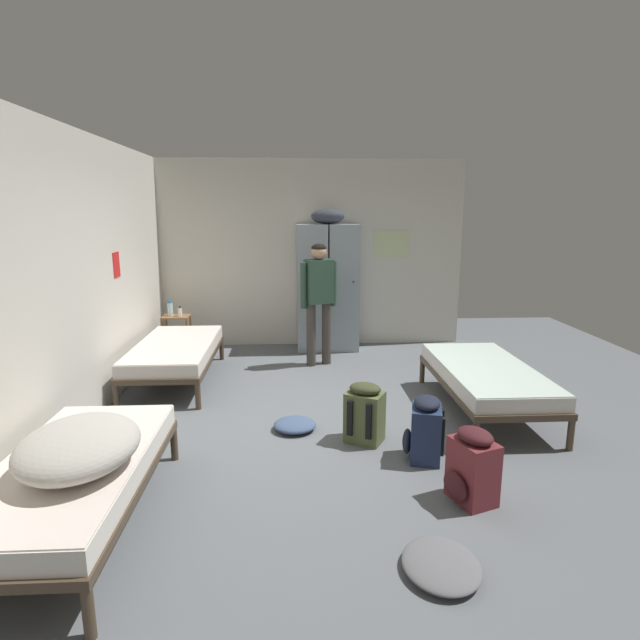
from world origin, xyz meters
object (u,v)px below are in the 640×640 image
object	(u,v)px
backpack_olive	(365,413)
clothes_pile_denim	(295,425)
bed_left_rear	(176,351)
backpack_navy	(425,430)
water_bottle	(170,309)
clothes_pile_grey	(441,565)
bed_left_front	(74,474)
locker_bank	(328,285)
person_traveler	(319,293)
backpack_maroon	(472,467)
bed_right	(486,376)
lotion_bottle	(180,312)
shelf_unit	(177,331)
bedding_heap	(79,446)

from	to	relation	value
backpack_olive	clothes_pile_denim	xyz separation A→B (m)	(-0.63, 0.26, -0.21)
bed_left_rear	backpack_navy	world-z (taller)	backpack_navy
water_bottle	clothes_pile_grey	size ratio (longest dim) A/B	0.42
bed_left_front	locker_bank	bearing A→B (deg)	66.16
locker_bank	person_traveler	bearing A→B (deg)	-101.83
locker_bank	backpack_navy	size ratio (longest dim) A/B	3.76
water_bottle	backpack_maroon	distance (m)	5.03
person_traveler	backpack_olive	bearing A→B (deg)	-82.90
water_bottle	backpack_maroon	xyz separation A→B (m)	(3.01, -4.01, -0.41)
bed_right	clothes_pile_denim	xyz separation A→B (m)	(-1.97, -0.37, -0.33)
backpack_maroon	backpack_olive	size ratio (longest dim) A/B	1.00
lotion_bottle	shelf_unit	bearing A→B (deg)	150.26
locker_bank	shelf_unit	world-z (taller)	locker_bank
bed_left_front	backpack_navy	world-z (taller)	backpack_navy
person_traveler	water_bottle	xyz separation A→B (m)	(-2.10, 0.62, -0.31)
backpack_navy	clothes_pile_grey	bearing A→B (deg)	-100.10
bed_right	water_bottle	xyz separation A→B (m)	(-3.73, 2.36, 0.29)
shelf_unit	clothes_pile_grey	world-z (taller)	shelf_unit
bed_left_front	backpack_navy	size ratio (longest dim) A/B	3.45
lotion_bottle	clothes_pile_denim	world-z (taller)	lotion_bottle
lotion_bottle	clothes_pile_grey	world-z (taller)	lotion_bottle
bed_left_rear	backpack_olive	distance (m)	2.71
bed_left_front	bed_left_rear	bearing A→B (deg)	90.00
backpack_navy	bedding_heap	bearing A→B (deg)	-158.69
person_traveler	water_bottle	world-z (taller)	person_traveler
bedding_heap	backpack_navy	xyz separation A→B (m)	(2.40, 0.94, -0.37)
bedding_heap	water_bottle	world-z (taller)	water_bottle
locker_bank	backpack_navy	world-z (taller)	locker_bank
backpack_navy	clothes_pile_grey	world-z (taller)	backpack_navy
shelf_unit	water_bottle	bearing A→B (deg)	165.96
bed_left_rear	backpack_maroon	distance (m)	3.86
shelf_unit	bed_left_rear	world-z (taller)	shelf_unit
locker_bank	bedding_heap	xyz separation A→B (m)	(-1.83, -4.50, -0.34)
water_bottle	backpack_maroon	bearing A→B (deg)	-53.11
water_bottle	shelf_unit	bearing A→B (deg)	-14.04
bed_left_front	backpack_olive	distance (m)	2.39
backpack_navy	backpack_olive	distance (m)	0.58
bed_left_rear	backpack_olive	world-z (taller)	backpack_olive
person_traveler	bed_right	bearing A→B (deg)	-46.82
bed_left_rear	person_traveler	distance (m)	1.96
shelf_unit	bedding_heap	bearing A→B (deg)	-85.28
water_bottle	bedding_heap	bearing A→B (deg)	-84.25
clothes_pile_denim	bed_left_rear	bearing A→B (deg)	133.69
shelf_unit	locker_bank	bearing A→B (deg)	5.71
bedding_heap	water_bottle	distance (m)	4.33
backpack_olive	clothes_pile_grey	world-z (taller)	backpack_olive
bed_left_rear	lotion_bottle	size ratio (longest dim) A/B	12.81
person_traveler	backpack_navy	world-z (taller)	person_traveler
bed_left_front	backpack_maroon	world-z (taller)	backpack_maroon
bed_right	backpack_olive	bearing A→B (deg)	-154.68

